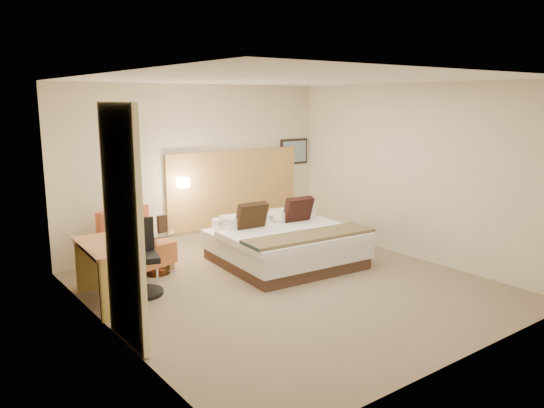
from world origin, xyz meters
TOP-DOWN VIEW (x-y plane):
  - floor at (0.00, 0.00)m, footprint 4.80×5.00m
  - ceiling at (0.00, 0.00)m, footprint 4.80×5.00m
  - wall_back at (0.00, 2.51)m, footprint 4.80×0.02m
  - wall_front at (0.00, -2.51)m, footprint 4.80×0.02m
  - wall_left at (-2.41, 0.00)m, footprint 0.02×5.00m
  - wall_right at (2.41, 0.00)m, footprint 0.02×5.00m
  - headboard_panel at (0.70, 2.47)m, footprint 2.60×0.04m
  - art_frame at (2.02, 2.48)m, footprint 0.62×0.03m
  - art_canvas at (2.02, 2.46)m, footprint 0.54×0.01m
  - lamp_arm at (-0.35, 2.42)m, footprint 0.02×0.12m
  - lamp_shade at (-0.35, 2.36)m, footprint 0.15×0.15m
  - curtain at (-2.36, -0.25)m, footprint 0.06×0.90m
  - bottle_a at (-1.30, 1.56)m, footprint 0.08×0.08m
  - bottle_b at (-1.26, 1.61)m, footprint 0.08×0.08m
  - menu_folder at (-1.12, 1.53)m, footprint 0.15×0.08m
  - bed at (0.58, 0.91)m, footprint 2.07×2.03m
  - lounge_chair at (-1.37, 1.94)m, footprint 1.01×0.94m
  - side_table at (-1.22, 1.56)m, footprint 0.64×0.64m
  - desk at (-2.11, 0.94)m, footprint 0.62×1.22m
  - desk_chair at (-1.69, 1.00)m, footprint 0.66×0.66m

SIDE VIEW (x-z plane):
  - floor at x=0.00m, z-range -0.02..0.00m
  - bed at x=0.58m, z-range -0.17..0.79m
  - side_table at x=-1.22m, z-range 0.04..0.65m
  - lounge_chair at x=-1.37m, z-range -0.09..0.80m
  - desk_chair at x=-1.69m, z-range -0.08..0.87m
  - desk at x=-2.11m, z-range 0.21..0.96m
  - bottle_a at x=-1.30m, z-range 0.62..0.84m
  - bottle_b at x=-1.26m, z-range 0.62..0.84m
  - menu_folder at x=-1.12m, z-range 0.62..0.86m
  - headboard_panel at x=0.70m, z-range 0.30..1.60m
  - lamp_arm at x=-0.35m, z-range 1.14..1.16m
  - lamp_shade at x=-0.35m, z-range 1.07..1.22m
  - curtain at x=-2.36m, z-range 0.01..2.43m
  - wall_back at x=0.00m, z-range 0.00..2.70m
  - wall_front at x=0.00m, z-range 0.00..2.70m
  - wall_left at x=-2.41m, z-range 0.00..2.70m
  - wall_right at x=2.41m, z-range 0.00..2.70m
  - art_frame at x=2.02m, z-range 1.27..1.73m
  - art_canvas at x=2.02m, z-range 1.30..1.70m
  - ceiling at x=0.00m, z-range 2.70..2.72m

